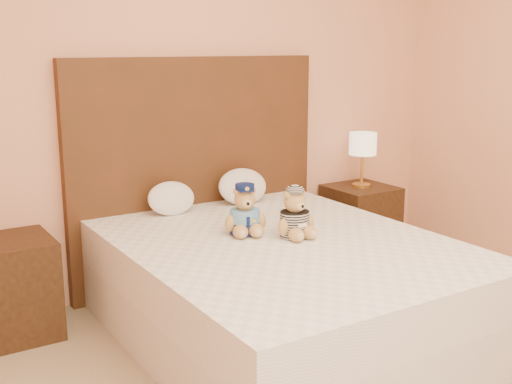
{
  "coord_description": "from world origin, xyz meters",
  "views": [
    {
      "loc": [
        -1.87,
        -1.5,
        1.57
      ],
      "look_at": [
        -0.02,
        1.45,
        0.77
      ],
      "focal_mm": 45.0,
      "sensor_mm": 36.0,
      "label": 1
    }
  ],
  "objects_px": {
    "teddy_police": "(245,209)",
    "pillow_left": "(171,197)",
    "nightstand_right": "(360,222)",
    "teddy_prisoner": "(295,213)",
    "nightstand_left": "(12,288)",
    "lamp": "(363,147)",
    "pillow_right": "(243,185)",
    "bed": "(283,289)"
  },
  "relations": [
    {
      "from": "nightstand_left",
      "to": "teddy_police",
      "type": "height_order",
      "value": "teddy_police"
    },
    {
      "from": "bed",
      "to": "teddy_prisoner",
      "type": "relative_size",
      "value": 7.48
    },
    {
      "from": "pillow_left",
      "to": "nightstand_left",
      "type": "bearing_deg",
      "value": -178.25
    },
    {
      "from": "teddy_prisoner",
      "to": "pillow_left",
      "type": "distance_m",
      "value": 0.88
    },
    {
      "from": "nightstand_left",
      "to": "pillow_right",
      "type": "xyz_separation_m",
      "value": [
        1.49,
        0.03,
        0.4
      ]
    },
    {
      "from": "pillow_right",
      "to": "lamp",
      "type": "bearing_deg",
      "value": -1.71
    },
    {
      "from": "teddy_prisoner",
      "to": "pillow_left",
      "type": "bearing_deg",
      "value": 114.48
    },
    {
      "from": "bed",
      "to": "nightstand_left",
      "type": "relative_size",
      "value": 3.64
    },
    {
      "from": "teddy_police",
      "to": "nightstand_left",
      "type": "bearing_deg",
      "value": 170.3
    },
    {
      "from": "bed",
      "to": "teddy_police",
      "type": "xyz_separation_m",
      "value": [
        -0.11,
        0.22,
        0.42
      ]
    },
    {
      "from": "nightstand_right",
      "to": "pillow_right",
      "type": "xyz_separation_m",
      "value": [
        -1.01,
        0.03,
        0.4
      ]
    },
    {
      "from": "pillow_left",
      "to": "teddy_police",
      "type": "bearing_deg",
      "value": -75.31
    },
    {
      "from": "nightstand_right",
      "to": "lamp",
      "type": "height_order",
      "value": "lamp"
    },
    {
      "from": "nightstand_left",
      "to": "pillow_left",
      "type": "height_order",
      "value": "pillow_left"
    },
    {
      "from": "nightstand_left",
      "to": "nightstand_right",
      "type": "xyz_separation_m",
      "value": [
        2.5,
        0.0,
        0.0
      ]
    },
    {
      "from": "lamp",
      "to": "nightstand_left",
      "type": "bearing_deg",
      "value": 180.0
    },
    {
      "from": "nightstand_left",
      "to": "teddy_police",
      "type": "bearing_deg",
      "value": -27.04
    },
    {
      "from": "teddy_prisoner",
      "to": "pillow_right",
      "type": "height_order",
      "value": "teddy_prisoner"
    },
    {
      "from": "teddy_prisoner",
      "to": "pillow_left",
      "type": "relative_size",
      "value": 0.87
    },
    {
      "from": "lamp",
      "to": "pillow_left",
      "type": "relative_size",
      "value": 1.3
    },
    {
      "from": "nightstand_left",
      "to": "pillow_left",
      "type": "relative_size",
      "value": 1.78
    },
    {
      "from": "bed",
      "to": "lamp",
      "type": "xyz_separation_m",
      "value": [
        1.25,
        0.8,
        0.57
      ]
    },
    {
      "from": "bed",
      "to": "teddy_police",
      "type": "distance_m",
      "value": 0.48
    },
    {
      "from": "lamp",
      "to": "teddy_police",
      "type": "distance_m",
      "value": 1.49
    },
    {
      "from": "nightstand_left",
      "to": "pillow_left",
      "type": "bearing_deg",
      "value": 1.75
    },
    {
      "from": "pillow_right",
      "to": "pillow_left",
      "type": "bearing_deg",
      "value": 180.0
    },
    {
      "from": "teddy_police",
      "to": "pillow_right",
      "type": "relative_size",
      "value": 0.79
    },
    {
      "from": "nightstand_left",
      "to": "teddy_police",
      "type": "relative_size",
      "value": 1.96
    },
    {
      "from": "teddy_prisoner",
      "to": "pillow_left",
      "type": "height_order",
      "value": "teddy_prisoner"
    },
    {
      "from": "pillow_right",
      "to": "bed",
      "type": "bearing_deg",
      "value": -106.42
    },
    {
      "from": "nightstand_right",
      "to": "lamp",
      "type": "distance_m",
      "value": 0.57
    },
    {
      "from": "teddy_police",
      "to": "nightstand_right",
      "type": "bearing_deg",
      "value": 40.53
    },
    {
      "from": "nightstand_right",
      "to": "teddy_police",
      "type": "bearing_deg",
      "value": -156.82
    },
    {
      "from": "nightstand_left",
      "to": "pillow_right",
      "type": "bearing_deg",
      "value": 1.15
    },
    {
      "from": "nightstand_right",
      "to": "pillow_left",
      "type": "relative_size",
      "value": 1.78
    },
    {
      "from": "teddy_police",
      "to": "pillow_left",
      "type": "relative_size",
      "value": 0.91
    },
    {
      "from": "pillow_left",
      "to": "nightstand_right",
      "type": "bearing_deg",
      "value": -1.13
    },
    {
      "from": "nightstand_left",
      "to": "pillow_left",
      "type": "xyz_separation_m",
      "value": [
        0.98,
        0.03,
        0.38
      ]
    },
    {
      "from": "teddy_prisoner",
      "to": "pillow_left",
      "type": "xyz_separation_m",
      "value": [
        -0.36,
        0.8,
        -0.02
      ]
    },
    {
      "from": "bed",
      "to": "pillow_left",
      "type": "bearing_deg",
      "value": 108.01
    },
    {
      "from": "nightstand_right",
      "to": "pillow_right",
      "type": "distance_m",
      "value": 1.08
    },
    {
      "from": "lamp",
      "to": "pillow_left",
      "type": "height_order",
      "value": "lamp"
    }
  ]
}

